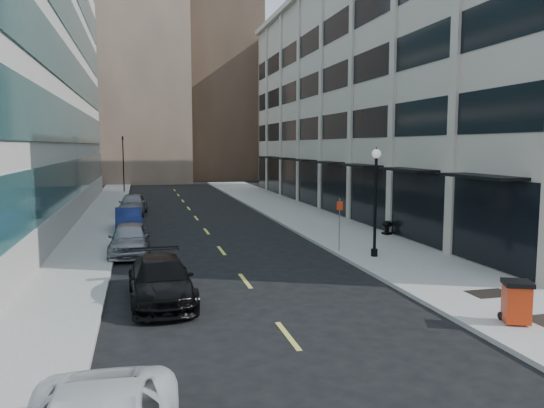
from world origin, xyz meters
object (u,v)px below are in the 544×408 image
car_grey_sedan (133,204)px  car_silver_sedan (130,239)px  car_blue_sedan (128,220)px  trash_bin (517,301)px  sign_post (340,217)px  urn_planter (387,226)px  traffic_signal (123,140)px  lamppost (376,192)px  car_black_pickup (161,281)px

car_grey_sedan → car_silver_sedan: bearing=-84.6°
car_silver_sedan → car_grey_sedan: bearing=92.5°
car_blue_sedan → trash_bin: (10.88, -20.00, 0.09)m
car_silver_sedan → car_blue_sedan: car_silver_sedan is taller
sign_post → trash_bin: bearing=-86.3°
car_silver_sedan → sign_post: bearing=-10.1°
trash_bin → car_blue_sedan: bearing=142.0°
trash_bin → sign_post: (-1.07, 10.88, 0.96)m
car_silver_sedan → urn_planter: 14.02m
traffic_signal → lamppost: (11.90, -37.65, -2.68)m
car_black_pickup → trash_bin: 10.80m
car_silver_sedan → car_blue_sedan: size_ratio=1.04×
car_silver_sedan → lamppost: 11.55m
traffic_signal → car_grey_sedan: size_ratio=1.49×
car_grey_sedan → lamppost: 21.67m
sign_post → urn_planter: bearing=39.1°
sign_post → urn_planter: (4.30, 3.74, -1.14)m
lamppost → urn_planter: (3.20, 5.27, -2.42)m
traffic_signal → car_silver_sedan: 34.38m
car_grey_sedan → sign_post: (9.66, -17.15, 0.97)m
traffic_signal → urn_planter: (15.10, -32.38, -5.10)m
car_blue_sedan → lamppost: 15.43m
traffic_signal → trash_bin: size_ratio=5.72×
traffic_signal → urn_planter: 36.09m
car_black_pickup → urn_planter: (12.80, 9.62, -0.10)m
traffic_signal → sign_post: bearing=-73.4°
car_blue_sedan → lamppost: lamppost is taller
car_silver_sedan → lamppost: (10.72, -3.65, 2.27)m
traffic_signal → lamppost: bearing=-72.5°
car_black_pickup → car_silver_sedan: bearing=95.7°
sign_post → car_blue_sedan: bearing=135.2°
car_silver_sedan → lamppost: lamppost is taller
car_blue_sedan → car_silver_sedan: bearing=-90.8°
traffic_signal → car_black_pickup: (2.30, -42.00, -5.00)m
car_black_pickup → sign_post: bearing=32.4°
car_blue_sedan → car_black_pickup: bearing=-87.3°
car_grey_sedan → urn_planter: 19.35m
car_black_pickup → lamppost: lamppost is taller
car_silver_sedan → sign_post: (9.62, -2.12, 0.99)m
car_black_pickup → car_blue_sedan: car_black_pickup is taller
traffic_signal → car_blue_sedan: bearing=-87.9°
car_silver_sedan → car_blue_sedan: (-0.19, 7.00, -0.05)m
car_black_pickup → car_blue_sedan: bearing=92.7°
traffic_signal → car_grey_sedan: (1.14, -18.97, -4.92)m
trash_bin → urn_planter: trash_bin is taller
urn_planter → traffic_signal: bearing=115.0°
car_grey_sedan → urn_planter: bearing=-38.5°
urn_planter → lamppost: bearing=-121.3°
traffic_signal → car_grey_sedan: traffic_signal is taller
car_silver_sedan → traffic_signal: bearing=94.3°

